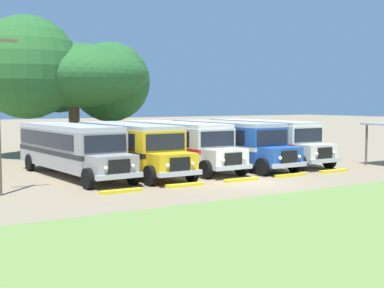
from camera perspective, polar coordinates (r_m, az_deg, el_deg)
ground_plane at (r=26.97m, az=6.12°, el=-4.16°), size 220.00×220.00×0.00m
parked_bus_slot_0 at (r=30.05m, az=-12.84°, el=-0.33°), size 3.25×10.92×2.82m
parked_bus_slot_1 at (r=30.62m, az=-6.80°, el=-0.16°), size 2.76×10.85×2.82m
parked_bus_slot_2 at (r=32.76m, az=-1.68°, el=0.17°), size 2.93×10.87×2.82m
parked_bus_slot_3 at (r=33.93m, az=3.79°, el=0.31°), size 2.81×10.86×2.82m
parked_bus_slot_4 at (r=36.45m, az=7.69°, el=0.57°), size 2.80×10.85×2.82m
curb_wheelstop_0 at (r=24.11m, az=-7.63°, el=-5.03°), size 2.00×0.36×0.15m
curb_wheelstop_1 at (r=25.64m, az=-0.75°, el=-4.42°), size 2.00×0.36×0.15m
curb_wheelstop_2 at (r=27.49m, az=5.27°, el=-3.84°), size 2.00×0.36×0.15m
curb_wheelstop_3 at (r=29.60m, az=10.47°, el=-3.30°), size 2.00×0.36×0.15m
curb_wheelstop_4 at (r=31.93m, az=14.94°, el=-2.81°), size 2.00×0.36×0.15m
broad_shade_tree at (r=43.17m, az=-13.15°, el=7.16°), size 14.74×11.76×10.33m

